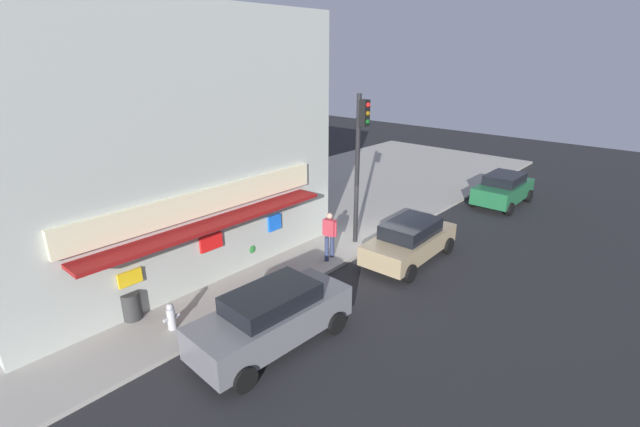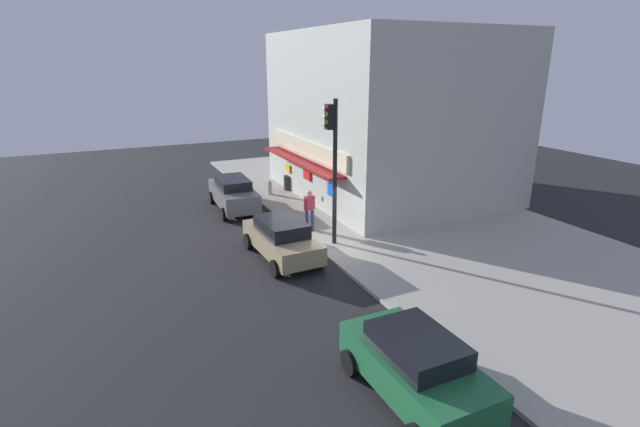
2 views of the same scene
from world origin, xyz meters
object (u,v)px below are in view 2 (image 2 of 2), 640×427
Objects in this scene: parked_car_grey at (233,193)px; trash_can at (288,183)px; parked_car_tan at (282,238)px; traffic_light at (333,155)px; parked_car_green at (415,366)px; potted_plant_by_doorway at (328,200)px; fire_hydrant at (270,188)px; pedestrian at (309,208)px.

trash_can is at bearing 117.51° from parked_car_grey.
parked_car_tan is (6.92, -0.01, -0.06)m from parked_car_grey.
traffic_light is at bearing 95.11° from parked_car_tan.
parked_car_green is at bearing -0.71° from parked_car_grey.
parked_car_grey is (-2.56, -4.16, 0.18)m from potted_plant_by_doorway.
potted_plant_by_doorway is 0.23× the size of parked_car_tan.
parked_car_tan is at bearing 178.84° from parked_car_green.
potted_plant_by_doorway is 13.87m from parked_car_green.
parked_car_green is (17.71, -4.00, 0.29)m from trash_can.
traffic_light is at bearing 18.72° from parked_car_grey.
trash_can is at bearing 110.22° from fire_hydrant.
trash_can is 9.69m from parked_car_tan.
parked_car_grey is 6.92m from parked_car_tan.
traffic_light is at bearing -1.58° from fire_hydrant.
fire_hydrant is at bearing -69.78° from trash_can.
pedestrian is 0.42× the size of parked_car_tan.
trash_can is (-8.70, 1.54, -3.30)m from traffic_light.
parked_car_green is (10.93, -2.31, -0.31)m from pedestrian.
traffic_light is 1.29× the size of parked_car_grey.
trash_can reaches higher than fire_hydrant.
fire_hydrant is 4.39m from potted_plant_by_doorway.
parked_car_grey reaches higher than parked_car_green.
pedestrian is at bearing -3.52° from fire_hydrant.
pedestrian is 1.83× the size of potted_plant_by_doorway.
trash_can is 0.84× the size of potted_plant_by_doorway.
parked_car_tan is at bearing -43.74° from potted_plant_by_doorway.
parked_car_green reaches higher than potted_plant_by_doorway.
parked_car_grey is 1.16× the size of parked_car_green.
parked_car_tan is at bearing -23.26° from trash_can.
parked_car_grey is at bearing -121.63° from potted_plant_by_doorway.
traffic_light reaches higher than potted_plant_by_doorway.
fire_hydrant is 0.44× the size of pedestrian.
traffic_light is at bearing 4.82° from pedestrian.
parked_car_grey is at bearing 179.29° from parked_car_green.
parked_car_green is (17.23, -2.69, 0.32)m from fire_hydrant.
parked_car_tan is at bearing -45.08° from pedestrian.
fire_hydrant is 0.95× the size of trash_can.
trash_can is 4.31m from parked_car_grey.
parked_car_green is at bearing -15.30° from traffic_light.
traffic_light reaches higher than parked_car_grey.
trash_can is at bearing 165.94° from pedestrian.
parked_car_tan is at bearing -16.63° from fire_hydrant.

